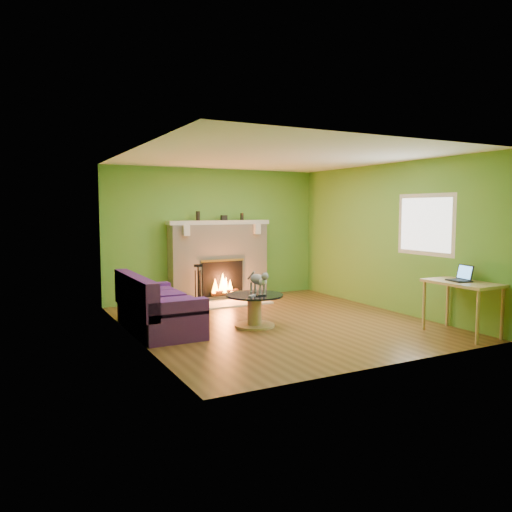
{
  "coord_description": "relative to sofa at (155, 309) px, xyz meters",
  "views": [
    {
      "loc": [
        -3.92,
        -6.76,
        1.79
      ],
      "look_at": [
        -0.17,
        0.4,
        1.04
      ],
      "focal_mm": 35.0,
      "sensor_mm": 36.0,
      "label": 1
    }
  ],
  "objects": [
    {
      "name": "hearth",
      "position": [
        1.86,
        1.4,
        -0.31
      ],
      "size": [
        1.5,
        0.75,
        0.03
      ],
      "primitive_type": "cube",
      "color": "beige",
      "rests_on": "floor"
    },
    {
      "name": "fireplace",
      "position": [
        1.86,
        1.91,
        0.45
      ],
      "size": [
        2.1,
        0.46,
        1.58
      ],
      "color": "beige",
      "rests_on": "floor"
    },
    {
      "name": "fire_tools",
      "position": [
        1.28,
        1.55,
        0.08
      ],
      "size": [
        0.2,
        0.2,
        0.75
      ],
      "primitive_type": null,
      "color": "black",
      "rests_on": "hearth"
    },
    {
      "name": "sofa",
      "position": [
        0.0,
        0.0,
        0.0
      ],
      "size": [
        0.87,
        1.87,
        0.84
      ],
      "color": "#501A64",
      "rests_on": "floor"
    },
    {
      "name": "ceiling",
      "position": [
        1.86,
        -0.4,
        2.28
      ],
      "size": [
        5.0,
        5.0,
        0.0
      ],
      "primitive_type": "plane",
      "rotation": [
        3.14,
        0.0,
        0.0
      ],
      "color": "white",
      "rests_on": "wall_back"
    },
    {
      "name": "cat",
      "position": [
        1.5,
        -0.43,
        0.35
      ],
      "size": [
        0.22,
        0.58,
        0.36
      ],
      "primitive_type": null,
      "rotation": [
        0.0,
        0.0,
        0.01
      ],
      "color": "slate",
      "rests_on": "coffee_table"
    },
    {
      "name": "laptop",
      "position": [
        3.79,
        -2.25,
        0.56
      ],
      "size": [
        0.33,
        0.36,
        0.23
      ],
      "primitive_type": null,
      "rotation": [
        0.0,
        0.0,
        -0.2
      ],
      "color": "black",
      "rests_on": "desk"
    },
    {
      "name": "remote_black",
      "position": [
        1.44,
        -0.66,
        0.18
      ],
      "size": [
        0.16,
        0.05,
        0.02
      ],
      "primitive_type": "cube",
      "rotation": [
        0.0,
        0.0,
        -0.02
      ],
      "color": "black",
      "rests_on": "coffee_table"
    },
    {
      "name": "wall_left",
      "position": [
        -0.39,
        -0.4,
        0.98
      ],
      "size": [
        0.0,
        5.0,
        5.0
      ],
      "primitive_type": "plane",
      "rotation": [
        1.57,
        0.0,
        1.57
      ],
      "color": "#5F9932",
      "rests_on": "floor"
    },
    {
      "name": "desk",
      "position": [
        3.81,
        -2.3,
        0.35
      ],
      "size": [
        0.6,
        1.04,
        0.77
      ],
      "color": "tan",
      "rests_on": "floor"
    },
    {
      "name": "mantel_vase_left",
      "position": [
        1.43,
        1.92,
        1.35
      ],
      "size": [
        0.08,
        0.08,
        0.18
      ],
      "primitive_type": "cylinder",
      "color": "black",
      "rests_on": "mantel"
    },
    {
      "name": "window_frame",
      "position": [
        4.1,
        -1.3,
        1.23
      ],
      "size": [
        0.0,
        1.2,
        1.2
      ],
      "primitive_type": "plane",
      "rotation": [
        1.57,
        0.0,
        -1.57
      ],
      "color": "silver",
      "rests_on": "wall_right"
    },
    {
      "name": "wall_back",
      "position": [
        1.86,
        2.1,
        0.98
      ],
      "size": [
        5.0,
        0.0,
        5.0
      ],
      "primitive_type": "plane",
      "rotation": [
        1.57,
        0.0,
        0.0
      ],
      "color": "#5F9932",
      "rests_on": "floor"
    },
    {
      "name": "mantel",
      "position": [
        1.86,
        1.89,
        1.22
      ],
      "size": [
        2.1,
        0.28,
        0.08
      ],
      "primitive_type": "cube",
      "color": "beige",
      "rests_on": "fireplace"
    },
    {
      "name": "remote_silver",
      "position": [
        1.32,
        -0.6,
        0.18
      ],
      "size": [
        0.16,
        0.14,
        0.02
      ],
      "primitive_type": "cube",
      "rotation": [
        0.0,
        0.0,
        0.65
      ],
      "color": "#949396",
      "rests_on": "coffee_table"
    },
    {
      "name": "wall_front",
      "position": [
        1.86,
        -2.9,
        0.98
      ],
      "size": [
        5.0,
        0.0,
        5.0
      ],
      "primitive_type": "plane",
      "rotation": [
        -1.57,
        0.0,
        0.0
      ],
      "color": "#5F9932",
      "rests_on": "floor"
    },
    {
      "name": "wall_right",
      "position": [
        4.11,
        -0.4,
        0.98
      ],
      "size": [
        0.0,
        5.0,
        5.0
      ],
      "primitive_type": "plane",
      "rotation": [
        1.57,
        0.0,
        -1.57
      ],
      "color": "#5F9932",
      "rests_on": "floor"
    },
    {
      "name": "mantel_vase_right",
      "position": [
        2.38,
        1.92,
        1.33
      ],
      "size": [
        0.07,
        0.07,
        0.14
      ],
      "primitive_type": "cylinder",
      "color": "black",
      "rests_on": "mantel"
    },
    {
      "name": "floor",
      "position": [
        1.86,
        -0.4,
        -0.32
      ],
      "size": [
        5.0,
        5.0,
        0.0
      ],
      "primitive_type": "plane",
      "color": "brown",
      "rests_on": "ground"
    },
    {
      "name": "mantel_box",
      "position": [
        1.98,
        1.92,
        1.31
      ],
      "size": [
        0.12,
        0.08,
        0.1
      ],
      "primitive_type": "cube",
      "color": "black",
      "rests_on": "mantel"
    },
    {
      "name": "window_pane",
      "position": [
        4.09,
        -1.3,
        1.23
      ],
      "size": [
        0.0,
        1.06,
        1.06
      ],
      "primitive_type": "plane",
      "rotation": [
        1.57,
        0.0,
        -1.57
      ],
      "color": "white",
      "rests_on": "wall_right"
    },
    {
      "name": "coffee_table",
      "position": [
        1.42,
        -0.48,
        -0.04
      ],
      "size": [
        0.88,
        0.88,
        0.5
      ],
      "color": "tan",
      "rests_on": "floor"
    }
  ]
}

